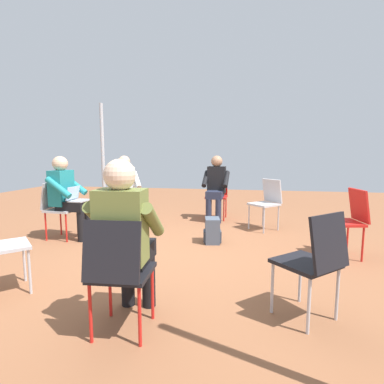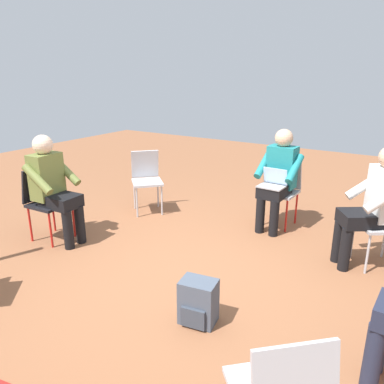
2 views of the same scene
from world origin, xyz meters
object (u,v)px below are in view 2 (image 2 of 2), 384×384
object	(u,v)px
person_in_olive	(53,184)
chair_northeast	(146,177)
backpack_near_laptop_user	(198,304)
person_with_laptop	(278,175)
chair_east	(282,187)
person_in_white	(374,201)
chair_north	(45,198)

from	to	relation	value
person_in_olive	chair_northeast	bearing A→B (deg)	166.89
person_in_olive	backpack_near_laptop_user	size ratio (longest dim) A/B	3.44
chair_northeast	person_with_laptop	size ratio (longest dim) A/B	0.69
chair_east	person_with_laptop	world-z (taller)	person_with_laptop
chair_east	backpack_near_laptop_user	world-z (taller)	chair_east
backpack_near_laptop_user	person_in_white	bearing A→B (deg)	-29.62
chair_north	chair_northeast	size ratio (longest dim) A/B	1.00
person_with_laptop	backpack_near_laptop_user	xyz separation A→B (m)	(-2.15, -0.17, -0.53)
chair_north	backpack_near_laptop_user	bearing A→B (deg)	77.19
chair_northeast	person_with_laptop	bearing A→B (deg)	146.17
person_in_olive	person_in_white	xyz separation A→B (m)	(1.30, -3.13, 0.00)
chair_northeast	person_in_olive	world-z (taller)	person_in_olive
backpack_near_laptop_user	person_with_laptop	bearing A→B (deg)	4.58
person_with_laptop	backpack_near_laptop_user	world-z (taller)	person_with_laptop
person_with_laptop	backpack_near_laptop_user	distance (m)	2.22
chair_east	chair_northeast	bearing A→B (deg)	20.24
chair_north	person_in_white	bearing A→B (deg)	108.31
chair_northeast	person_in_white	xyz separation A→B (m)	(-0.06, -2.90, 0.20)
person_with_laptop	backpack_near_laptop_user	size ratio (longest dim) A/B	3.44
person_in_white	backpack_near_laptop_user	distance (m)	2.02
person_with_laptop	chair_east	bearing A→B (deg)	-90.00
chair_northeast	person_in_white	distance (m)	2.90
chair_northeast	person_in_white	bearing A→B (deg)	132.49
person_with_laptop	person_in_olive	xyz separation A→B (m)	(-1.75, 1.99, 0.00)
chair_north	person_in_white	size ratio (longest dim) A/B	0.69
person_in_olive	person_in_white	bearing A→B (deg)	109.19
backpack_near_laptop_user	chair_north	bearing A→B (deg)	80.51
chair_east	person_in_olive	size ratio (longest dim) A/B	0.69
chair_northeast	backpack_near_laptop_user	world-z (taller)	chair_northeast
person_with_laptop	person_in_white	distance (m)	1.22
person_in_white	chair_north	bearing A→B (deg)	77.70
person_with_laptop	backpack_near_laptop_user	bearing A→B (deg)	97.17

